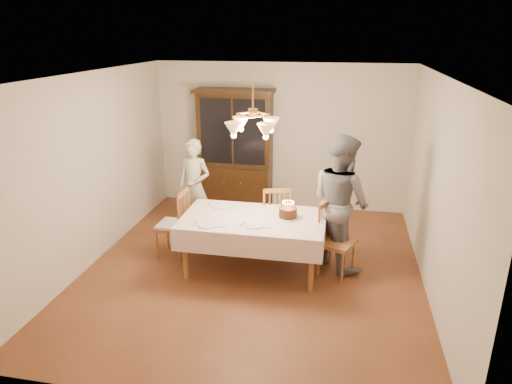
% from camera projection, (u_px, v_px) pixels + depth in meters
% --- Properties ---
extents(ground, '(5.00, 5.00, 0.00)m').
position_uv_depth(ground, '(253.00, 268.00, 6.30)').
color(ground, '#5D2F1A').
rests_on(ground, ground).
extents(room_shell, '(5.00, 5.00, 5.00)m').
position_uv_depth(room_shell, '(253.00, 158.00, 5.77)').
color(room_shell, white).
rests_on(room_shell, ground).
extents(dining_table, '(1.90, 1.10, 0.76)m').
position_uv_depth(dining_table, '(253.00, 223.00, 6.07)').
color(dining_table, brown).
rests_on(dining_table, ground).
extents(china_hutch, '(1.38, 0.54, 2.16)m').
position_uv_depth(china_hutch, '(235.00, 152.00, 8.18)').
color(china_hutch, black).
rests_on(china_hutch, ground).
extents(chair_far_side, '(0.55, 0.53, 1.00)m').
position_uv_depth(chair_far_side, '(275.00, 220.00, 6.77)').
color(chair_far_side, brown).
rests_on(chair_far_side, ground).
extents(chair_left_end, '(0.44, 0.46, 1.00)m').
position_uv_depth(chair_left_end, '(173.00, 226.00, 6.54)').
color(chair_left_end, brown).
rests_on(chair_left_end, ground).
extents(chair_right_end, '(0.56, 0.57, 1.00)m').
position_uv_depth(chair_right_end, '(336.00, 243.00, 6.04)').
color(chair_right_end, brown).
rests_on(chair_right_end, ground).
extents(elderly_woman, '(0.62, 0.48, 1.53)m').
position_uv_depth(elderly_woman, '(194.00, 187.00, 7.24)').
color(elderly_woman, beige).
rests_on(elderly_woman, ground).
extents(adult_in_grey, '(1.11, 1.14, 1.85)m').
position_uv_depth(adult_in_grey, '(341.00, 202.00, 6.14)').
color(adult_in_grey, slate).
rests_on(adult_in_grey, ground).
extents(birthday_cake, '(0.30, 0.30, 0.23)m').
position_uv_depth(birthday_cake, '(288.00, 213.00, 6.02)').
color(birthday_cake, white).
rests_on(birthday_cake, dining_table).
extents(place_setting_near_left, '(0.41, 0.27, 0.02)m').
position_uv_depth(place_setting_near_left, '(209.00, 225.00, 5.81)').
color(place_setting_near_left, white).
rests_on(place_setting_near_left, dining_table).
extents(place_setting_near_right, '(0.39, 0.24, 0.02)m').
position_uv_depth(place_setting_near_right, '(256.00, 225.00, 5.79)').
color(place_setting_near_right, white).
rests_on(place_setting_near_right, dining_table).
extents(place_setting_far_left, '(0.41, 0.27, 0.02)m').
position_uv_depth(place_setting_far_left, '(222.00, 206.00, 6.44)').
color(place_setting_far_left, white).
rests_on(place_setting_far_left, dining_table).
extents(chandelier, '(0.62, 0.62, 0.73)m').
position_uv_depth(chandelier, '(253.00, 127.00, 5.64)').
color(chandelier, '#BF8C3F').
rests_on(chandelier, ground).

